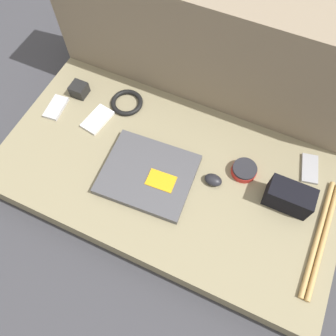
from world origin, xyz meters
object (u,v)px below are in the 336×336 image
phone_small (56,107)px  charger_brick (79,90)px  computer_mouse (213,180)px  camera_pouch (289,197)px  phone_silver (310,169)px  phone_black (97,119)px  laptop (148,174)px  speaker_puck (244,170)px

phone_small → charger_brick: size_ratio=1.93×
computer_mouse → camera_pouch: (0.23, 0.03, 0.03)m
computer_mouse → phone_small: 0.63m
phone_silver → charger_brick: bearing=170.4°
phone_black → laptop: bearing=-15.8°
phone_silver → charger_brick: size_ratio=2.04×
phone_small → camera_pouch: (0.87, -0.01, 0.04)m
speaker_puck → camera_pouch: (0.15, -0.05, 0.03)m
computer_mouse → phone_black: computer_mouse is taller
computer_mouse → camera_pouch: 0.24m
computer_mouse → speaker_puck: bearing=43.7°
phone_black → phone_small: (-0.17, -0.02, -0.00)m
phone_silver → phone_small: size_ratio=1.06×
phone_silver → phone_small: phone_small is taller
phone_silver → camera_pouch: 0.16m
laptop → phone_black: (-0.26, 0.12, -0.01)m
phone_small → camera_pouch: size_ratio=0.78×
laptop → speaker_puck: (0.28, 0.14, 0.00)m
laptop → computer_mouse: size_ratio=5.22×
laptop → computer_mouse: 0.21m
laptop → charger_brick: size_ratio=5.43×
phone_black → charger_brick: size_ratio=2.20×
computer_mouse → phone_black: 0.47m
charger_brick → camera_pouch: bearing=-7.4°
speaker_puck → phone_black: speaker_puck is taller
phone_small → phone_black: bearing=0.1°
phone_silver → phone_black: 0.75m
computer_mouse → charger_brick: charger_brick is taller
phone_black → charger_brick: bearing=156.1°
computer_mouse → camera_pouch: camera_pouch is taller
computer_mouse → phone_black: bearing=173.8°
laptop → phone_silver: laptop is taller
phone_silver → charger_brick: 0.86m
camera_pouch → speaker_puck: bearing=163.3°
phone_silver → phone_small: bearing=176.3°
phone_silver → phone_small: 0.92m
computer_mouse → charger_brick: 0.60m
speaker_puck → charger_brick: 0.67m
laptop → phone_silver: 0.54m
phone_silver → charger_brick: (-0.86, -0.04, 0.02)m
phone_small → laptop: bearing=-19.9°
speaker_puck → phone_small: size_ratio=0.76×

